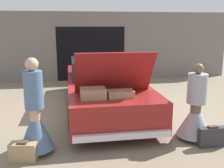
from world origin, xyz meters
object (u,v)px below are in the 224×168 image
Objects in this scene: person_left at (35,120)px; car at (103,86)px; suitcase_beside_right_person at (212,137)px; suitcase_beside_left_person at (24,152)px; person_right at (195,113)px.

car is at bearing 140.42° from person_left.
suitcase_beside_left_person is at bearing 179.37° from suitcase_beside_right_person.
suitcase_beside_right_person is at bearing 77.31° from person_left.
suitcase_beside_left_person is 0.87× the size of suitcase_beside_right_person.
car is 9.49× the size of suitcase_beside_right_person.
person_left is (-1.54, -2.45, 0.01)m from car.
person_left is at bearing -122.09° from car.
person_right is (3.08, 0.11, -0.08)m from person_left.
suitcase_beside_left_person is at bearing -44.67° from person_left.
person_left is 3.29m from suitcase_beside_right_person.
person_right is (1.54, -2.34, -0.07)m from car.
suitcase_beside_left_person is at bearing -122.60° from car.
person_right is 3.20× the size of suitcase_beside_left_person.
suitcase_beside_right_person is (0.16, -0.40, -0.35)m from person_right.
suitcase_beside_right_person is (1.71, -2.75, -0.41)m from car.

